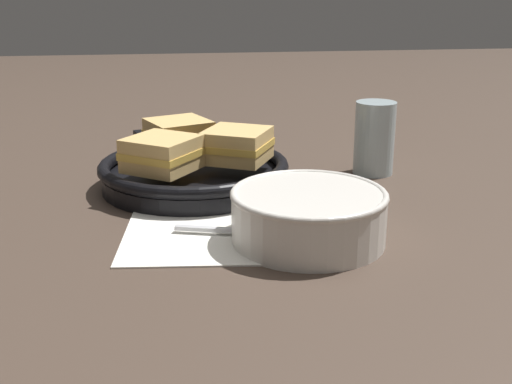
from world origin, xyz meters
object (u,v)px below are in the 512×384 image
(sandwich_near_right, at_px, (162,154))
(sandwich_far_left, at_px, (238,145))
(sandwich_near_left, at_px, (179,135))
(skillet, at_px, (194,173))
(drinking_glass, at_px, (374,138))
(spoon, at_px, (257,232))
(soup_bowl, at_px, (308,213))

(sandwich_near_right, distance_m, sandwich_far_left, 0.11)
(sandwich_near_left, bearing_deg, skillet, -73.36)
(sandwich_near_left, xyz_separation_m, drinking_glass, (0.30, -0.03, -0.01))
(spoon, bearing_deg, sandwich_near_right, 140.27)
(spoon, distance_m, skillet, 0.22)
(sandwich_near_right, relative_size, drinking_glass, 1.08)
(sandwich_near_left, relative_size, sandwich_near_right, 0.93)
(spoon, relative_size, drinking_glass, 1.24)
(sandwich_near_left, bearing_deg, drinking_glass, -5.82)
(spoon, relative_size, sandwich_near_left, 1.24)
(spoon, xyz_separation_m, drinking_glass, (0.22, 0.24, 0.05))
(soup_bowl, height_order, sandwich_near_left, sandwich_near_left)
(sandwich_near_right, bearing_deg, sandwich_far_left, 16.73)
(soup_bowl, relative_size, sandwich_near_left, 1.59)
(skillet, xyz_separation_m, drinking_glass, (0.28, 0.03, 0.04))
(skillet, xyz_separation_m, sandwich_far_left, (0.06, -0.02, 0.04))
(spoon, height_order, sandwich_near_right, sandwich_near_right)
(spoon, relative_size, sandwich_near_right, 1.16)
(sandwich_near_left, height_order, sandwich_far_left, same)
(spoon, bearing_deg, drinking_glass, 64.45)
(soup_bowl, xyz_separation_m, sandwich_near_right, (-0.17, 0.18, 0.03))
(soup_bowl, distance_m, sandwich_far_left, 0.22)
(spoon, distance_m, sandwich_near_left, 0.29)
(soup_bowl, xyz_separation_m, skillet, (-0.12, 0.23, -0.01))
(spoon, height_order, drinking_glass, drinking_glass)
(spoon, height_order, sandwich_near_left, sandwich_near_left)
(skillet, relative_size, drinking_glass, 3.37)
(sandwich_near_right, xyz_separation_m, drinking_glass, (0.33, 0.08, -0.01))
(sandwich_far_left, bearing_deg, sandwich_near_right, -163.27)
(soup_bowl, relative_size, sandwich_near_right, 1.49)
(sandwich_near_right, bearing_deg, sandwich_near_left, 76.73)
(sandwich_near_right, bearing_deg, drinking_glass, 13.71)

